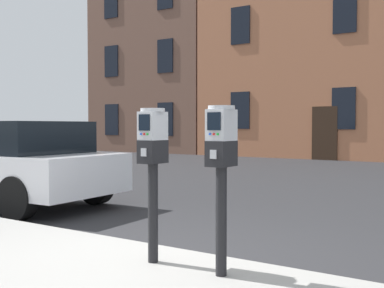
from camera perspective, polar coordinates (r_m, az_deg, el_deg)
name	(u,v)px	position (r m, az deg, el deg)	size (l,w,h in m)	color
ground_plane	(173,269)	(4.69, -2.26, -14.55)	(160.00, 160.00, 0.00)	#28282B
parking_meter_near_kerb	(153,156)	(4.25, -4.68, -1.48)	(0.22, 0.25, 1.36)	black
parking_meter_twin_adjacent	(221,159)	(3.85, 3.50, -1.77)	(0.22, 0.25, 1.37)	black
parked_car_white_suv	(0,161)	(8.90, -21.79, -1.87)	(4.50, 2.03, 1.42)	silver
townhouse_orange_brick	(168,39)	(26.63, -2.84, 12.34)	(6.94, 5.32, 12.06)	brown
townhouse_brick_corner	(314,35)	(23.18, 14.34, 12.40)	(8.90, 6.12, 10.96)	#B7704C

